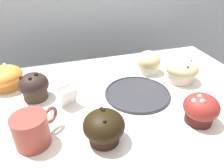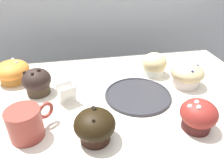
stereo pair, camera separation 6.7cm
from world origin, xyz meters
The scene contains 10 objects.
wall_back centered at (0.00, 0.60, 0.90)m, with size 3.20×0.10×1.80m, color #B2B7BC.
muffin_front_center centered at (-0.07, -0.15, 0.96)m, with size 0.10×0.10×0.09m.
muffin_back_left centered at (0.26, 0.05, 0.96)m, with size 0.11×0.11×0.08m.
muffin_back_right centered at (-0.32, 0.18, 0.96)m, with size 0.11×0.11×0.08m.
muffin_front_left centered at (-0.22, 0.09, 0.97)m, with size 0.09×0.09×0.09m.
muffin_front_right centered at (0.19, -0.15, 0.96)m, with size 0.09×0.09×0.09m.
muffin_back_center centered at (0.18, 0.14, 0.96)m, with size 0.09×0.09×0.08m.
coffee_cup centered at (-0.23, -0.10, 0.97)m, with size 0.11×0.10×0.08m.
serving_plate centered at (0.08, 0.01, 0.93)m, with size 0.21×0.21×0.01m.
price_card centered at (-0.13, 0.02, 0.96)m, with size 0.06×0.06×0.06m.
Camera 2 is at (-0.10, -0.53, 1.32)m, focal length 35.00 mm.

